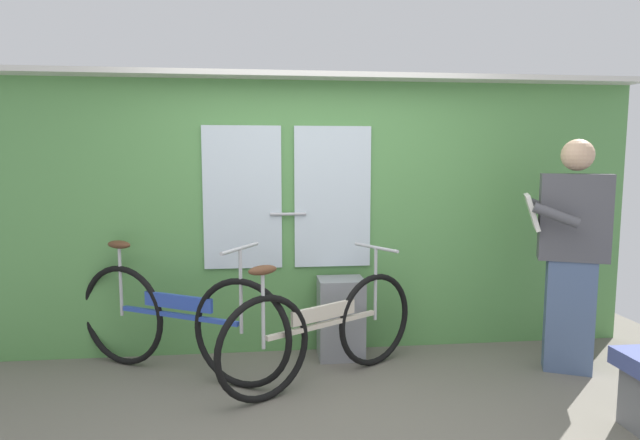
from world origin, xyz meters
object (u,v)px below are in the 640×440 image
(bicycle_near_door, at_px, (178,321))
(passenger_reading_newspaper, at_px, (571,251))
(bicycle_leaning_behind, at_px, (323,330))
(trash_bin_by_wall, at_px, (341,318))

(bicycle_near_door, bearing_deg, passenger_reading_newspaper, 25.03)
(bicycle_leaning_behind, distance_m, trash_bin_by_wall, 0.49)
(bicycle_leaning_behind, xyz_separation_m, trash_bin_by_wall, (0.19, 0.44, -0.06))
(bicycle_leaning_behind, relative_size, passenger_reading_newspaper, 0.86)
(passenger_reading_newspaper, relative_size, trash_bin_by_wall, 2.69)
(bicycle_leaning_behind, height_order, trash_bin_by_wall, bicycle_leaning_behind)
(trash_bin_by_wall, bearing_deg, bicycle_leaning_behind, -113.21)
(bicycle_near_door, distance_m, passenger_reading_newspaper, 2.84)
(passenger_reading_newspaper, xyz_separation_m, trash_bin_by_wall, (-1.59, 0.43, -0.57))
(bicycle_leaning_behind, relative_size, trash_bin_by_wall, 2.31)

